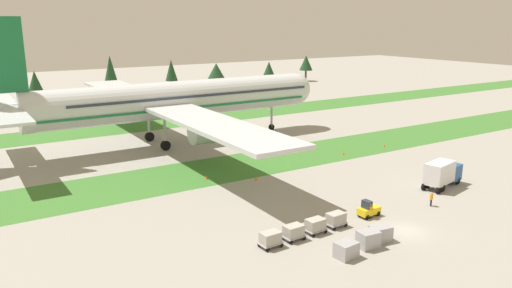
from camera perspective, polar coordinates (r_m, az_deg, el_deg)
name	(u,v)px	position (r m, az deg, el deg)	size (l,w,h in m)	color
ground_plane	(406,231)	(55.17, 16.95, -9.57)	(400.00, 400.00, 0.00)	gray
grass_strip_near	(255,163)	(76.94, -0.10, -2.20)	(320.00, 12.62, 0.01)	#3D752D
grass_strip_far	(165,122)	(109.44, -10.46, 2.46)	(320.00, 12.62, 0.01)	#3D752D
airliner	(168,100)	(88.61, -10.17, 5.01)	(62.00, 76.07, 22.19)	silver
baggage_tug	(369,210)	(57.60, 12.87, -7.41)	(2.65, 1.41, 1.97)	yellow
cargo_dolly_lead	(336,219)	(54.19, 9.22, -8.51)	(2.26, 1.59, 1.55)	#A3A3A8
cargo_dolly_second	(315,225)	(52.36, 6.88, -9.24)	(2.26, 1.59, 1.55)	#A3A3A8
cargo_dolly_third	(294,231)	(50.64, 4.37, -10.02)	(2.26, 1.59, 1.55)	#A3A3A8
cargo_dolly_fourth	(270,238)	(49.02, 1.67, -10.83)	(2.26, 1.59, 1.55)	#A3A3A8
catering_truck	(443,173)	(70.05, 20.76, -3.13)	(7.28, 3.70, 3.58)	#1E4C8E
ground_crew_marshaller	(431,198)	(62.80, 19.61, -5.94)	(0.42, 0.43, 1.74)	black
ground_crew_loader	(370,210)	(57.06, 13.03, -7.49)	(0.44, 0.41, 1.74)	black
uld_container_0	(346,250)	(47.85, 10.38, -11.94)	(2.00, 1.60, 1.51)	#A3A3A8
uld_container_1	(368,239)	(50.19, 12.84, -10.68)	(2.00, 1.60, 1.67)	#A3A3A8
uld_container_2	(380,233)	(51.95, 14.17, -9.98)	(2.00, 1.60, 1.52)	#A3A3A8
taxiway_marker_0	(206,177)	(69.44, -5.75, -3.87)	(0.44, 0.44, 0.52)	orange
taxiway_marker_1	(256,178)	(68.64, 0.00, -3.98)	(0.44, 0.44, 0.58)	orange
taxiway_marker_2	(343,153)	(82.86, 10.06, -1.07)	(0.44, 0.44, 0.47)	orange
taxiway_marker_3	(384,145)	(89.65, 14.61, -0.15)	(0.44, 0.44, 0.50)	orange
distant_tree_line	(103,75)	(147.94, -17.26, 7.60)	(150.56, 8.95, 12.04)	#4C3823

